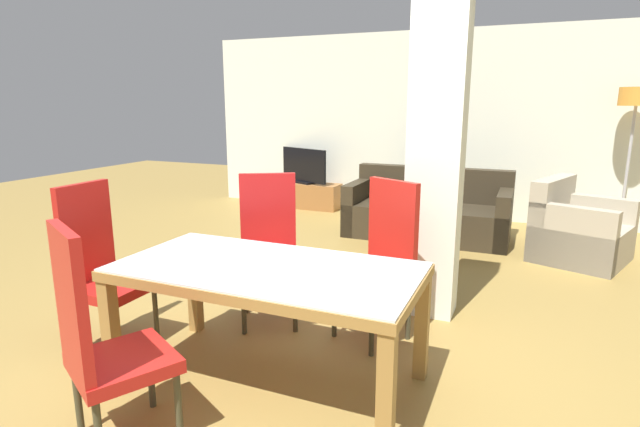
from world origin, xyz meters
TOP-DOWN VIEW (x-y plane):
  - ground_plane at (0.00, 0.00)m, footprint 18.00×18.00m
  - back_wall at (0.00, 5.08)m, footprint 7.20×0.09m
  - divider_pillar at (0.70, 1.46)m, footprint 0.41×0.33m
  - dining_table at (0.00, 0.00)m, footprint 1.80×0.91m
  - dining_chair_far_left at (-0.45, 0.83)m, footprint 0.62×0.62m
  - dining_chair_far_right at (0.45, 0.89)m, footprint 0.62×0.62m
  - dining_chair_near_left at (-0.45, -0.84)m, footprint 0.62×0.62m
  - dining_chair_head_left at (-1.33, 0.00)m, footprint 0.46×0.46m
  - sofa at (0.22, 3.80)m, footprint 2.00×0.89m
  - armchair at (1.91, 3.45)m, footprint 1.12×1.15m
  - coffee_table at (0.16, 2.90)m, footprint 0.58×0.46m
  - bottle at (0.14, 2.90)m, footprint 0.06×0.06m
  - tv_stand at (-1.98, 4.80)m, footprint 1.19×0.40m
  - tv_screen at (-1.98, 4.80)m, footprint 0.91×0.42m
  - floor_lamp at (2.49, 4.71)m, footprint 0.40×0.40m

SIDE VIEW (x-z plane):
  - ground_plane at x=0.00m, z-range 0.00..0.00m
  - tv_stand at x=-1.98m, z-range 0.00..0.40m
  - coffee_table at x=0.16m, z-range 0.01..0.46m
  - sofa at x=0.22m, z-range -0.14..0.72m
  - armchair at x=1.91m, z-range -0.14..0.74m
  - bottle at x=0.14m, z-range 0.42..0.71m
  - dining_chair_far_left at x=-0.45m, z-range 0.01..1.16m
  - dining_chair_far_right at x=0.45m, z-range 0.01..1.16m
  - dining_chair_near_left at x=-0.45m, z-range 0.01..1.16m
  - dining_chair_head_left at x=-1.33m, z-range 0.01..1.16m
  - dining_table at x=0.00m, z-range 0.23..0.98m
  - tv_screen at x=-1.98m, z-range 0.39..0.95m
  - divider_pillar at x=0.70m, z-range 0.00..2.70m
  - back_wall at x=0.00m, z-range 0.00..2.70m
  - floor_lamp at x=2.49m, z-range 0.66..2.52m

